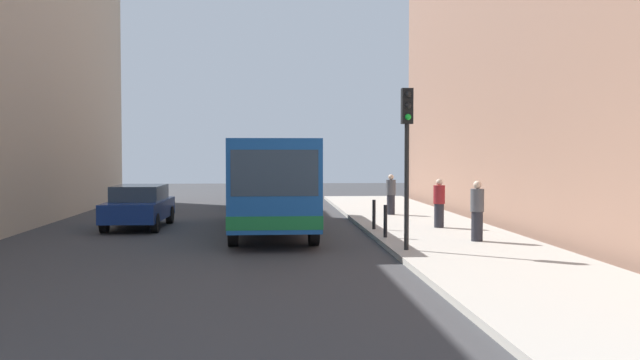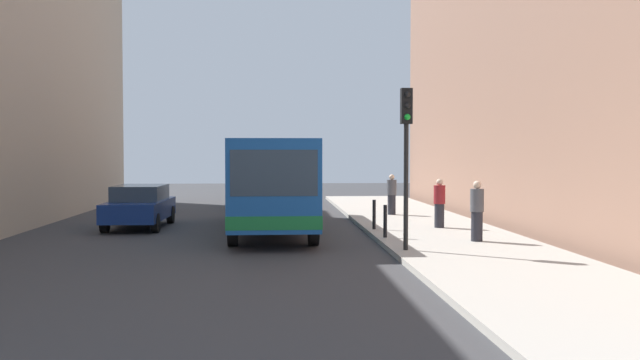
% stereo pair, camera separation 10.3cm
% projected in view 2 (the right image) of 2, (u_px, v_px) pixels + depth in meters
% --- Properties ---
extents(ground_plane, '(80.00, 80.00, 0.00)m').
position_uv_depth(ground_plane, '(266.00, 247.00, 19.50)').
color(ground_plane, '#38383A').
extents(sidewalk, '(4.40, 40.00, 0.15)m').
position_uv_depth(sidewalk, '(458.00, 243.00, 19.87)').
color(sidewalk, '#ADA89E').
rests_on(sidewalk, ground).
extents(bus, '(2.64, 11.05, 3.00)m').
position_uv_depth(bus, '(272.00, 179.00, 23.68)').
color(bus, '#19519E').
rests_on(bus, ground).
extents(car_beside_bus, '(1.94, 4.44, 1.48)m').
position_uv_depth(car_beside_bus, '(140.00, 205.00, 24.48)').
color(car_beside_bus, navy).
rests_on(car_beside_bus, ground).
extents(car_behind_bus, '(1.98, 4.46, 1.48)m').
position_uv_depth(car_behind_bus, '(258.00, 191.00, 33.42)').
color(car_behind_bus, black).
rests_on(car_behind_bus, ground).
extents(traffic_light, '(0.28, 0.33, 4.10)m').
position_uv_depth(traffic_light, '(406.00, 138.00, 17.75)').
color(traffic_light, black).
rests_on(traffic_light, sidewalk).
extents(bollard_near, '(0.11, 0.11, 0.95)m').
position_uv_depth(bollard_near, '(385.00, 221.00, 20.46)').
color(bollard_near, black).
rests_on(bollard_near, sidewalk).
extents(bollard_mid, '(0.11, 0.11, 0.95)m').
position_uv_depth(bollard_mid, '(374.00, 214.00, 22.67)').
color(bollard_mid, black).
rests_on(bollard_mid, sidewalk).
extents(pedestrian_near_signal, '(0.38, 0.38, 1.69)m').
position_uv_depth(pedestrian_near_signal, '(477.00, 211.00, 19.60)').
color(pedestrian_near_signal, '#26262D').
rests_on(pedestrian_near_signal, sidewalk).
extents(pedestrian_mid_sidewalk, '(0.38, 0.38, 1.61)m').
position_uv_depth(pedestrian_mid_sidewalk, '(439.00, 203.00, 23.15)').
color(pedestrian_mid_sidewalk, '#26262D').
rests_on(pedestrian_mid_sidewalk, sidewalk).
extents(pedestrian_far_sidewalk, '(0.38, 0.38, 1.61)m').
position_uv_depth(pedestrian_far_sidewalk, '(392.00, 195.00, 27.96)').
color(pedestrian_far_sidewalk, '#26262D').
rests_on(pedestrian_far_sidewalk, sidewalk).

